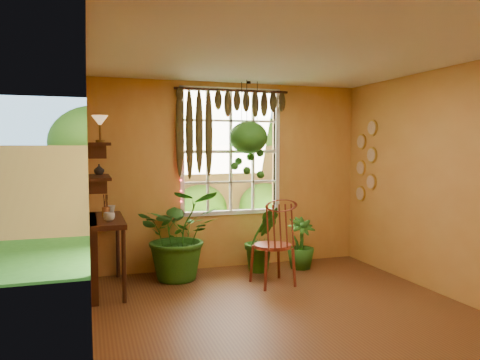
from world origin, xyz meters
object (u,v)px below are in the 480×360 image
Objects in this scene: windsor_chair at (274,256)px; hanging_basket at (248,141)px; potted_plant_mid at (262,239)px; counter_ledge at (98,247)px; potted_plant_left at (180,234)px.

hanging_basket is (-0.04, 0.87, 1.49)m from windsor_chair.
windsor_chair reaches higher than potted_plant_mid.
hanging_basket is at bearing 11.42° from counter_ledge.
windsor_chair is 0.69m from potted_plant_mid.
windsor_chair is at bearing -87.22° from hanging_basket.
potted_plant_mid is (0.09, 0.67, 0.09)m from windsor_chair.
potted_plant_left is 1.65m from hanging_basket.
potted_plant_mid is at bearing -55.15° from hanging_basket.
windsor_chair is 1.72m from hanging_basket.
potted_plant_left reaches higher than potted_plant_mid.
windsor_chair is 0.91× the size of hanging_basket.
potted_plant_mid is (1.18, 0.03, -0.15)m from potted_plant_left.
counter_ledge is 0.86× the size of hanging_basket.
hanging_basket is (2.10, 0.42, 1.31)m from counter_ledge.
potted_plant_left is at bearing 143.69° from windsor_chair.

